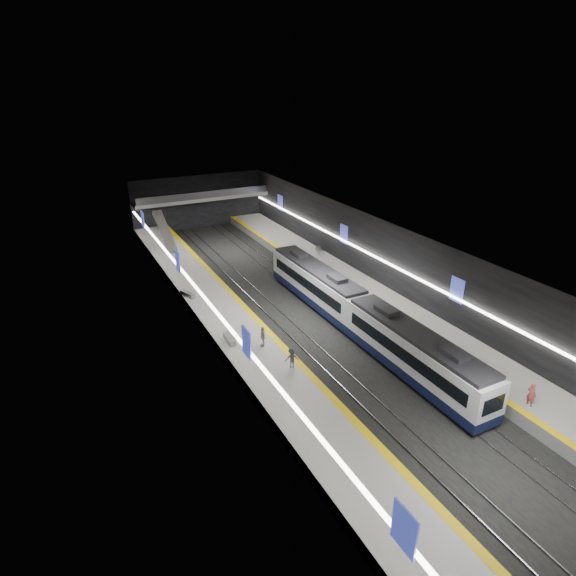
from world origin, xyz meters
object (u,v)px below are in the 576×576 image
passenger_left_a (263,337)px  passenger_right_a (531,395)px  escalator (165,231)px  bench_left_far (188,294)px  bench_right_far (319,250)px  passenger_left_b (292,358)px  bench_left_near (229,339)px  train (359,313)px

passenger_left_a → passenger_right_a: bearing=54.2°
escalator → bench_left_far: bearing=-96.7°
bench_right_far → passenger_left_b: bearing=-109.6°
bench_right_far → passenger_right_a: passenger_right_a is taller
bench_left_far → passenger_right_a: bearing=-81.0°
passenger_right_a → passenger_left_a: bearing=37.9°
bench_right_far → passenger_left_a: (-15.91, -17.82, 0.66)m
bench_left_near → bench_left_far: (-0.53, 10.51, -0.01)m
bench_left_far → passenger_right_a: (15.76, -27.89, 0.64)m
escalator → passenger_right_a: (13.76, -45.00, -1.03)m
passenger_left_a → bench_right_far: bearing=152.4°
escalator → train: bearing=-71.6°
passenger_right_a → bench_left_far: bearing=27.3°
bench_left_far → passenger_left_a: passenger_left_a is taller
escalator → passenger_left_a: (0.77, -29.55, -1.00)m
train → passenger_left_b: 9.25m
train → passenger_left_a: train is taller
escalator → passenger_left_b: bearing=-87.5°
bench_left_far → passenger_left_b: size_ratio=1.13×
bench_right_far → bench_left_far: bearing=-148.6°
escalator → bench_left_far: escalator is taller
escalator → passenger_left_a: 29.58m
bench_right_far → passenger_left_a: bearing=-116.4°
train → bench_left_far: size_ratio=15.82×
passenger_left_b → bench_right_far: bearing=-106.7°
train → bench_left_far: train is taller
escalator → passenger_right_a: size_ratio=4.61×
bench_left_near → escalator: bearing=89.7°
train → passenger_right_a: 15.43m
train → passenger_right_a: train is taller
train → bench_right_far: train is taller
bench_left_near → passenger_left_b: 6.59m
train → bench_left_near: size_ratio=15.18×
bench_left_far → passenger_left_a: bearing=-97.9°
escalator → passenger_left_b: escalator is taller
passenger_left_a → bench_left_near: bearing=-116.8°
passenger_left_a → passenger_left_b: size_ratio=1.07×
passenger_right_a → passenger_left_a: size_ratio=0.96×
passenger_right_a → escalator: bearing=14.9°
escalator → bench_left_near: bearing=-93.0°
escalator → bench_left_far: size_ratio=4.21×
bench_left_near → passenger_right_a: passenger_right_a is taller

